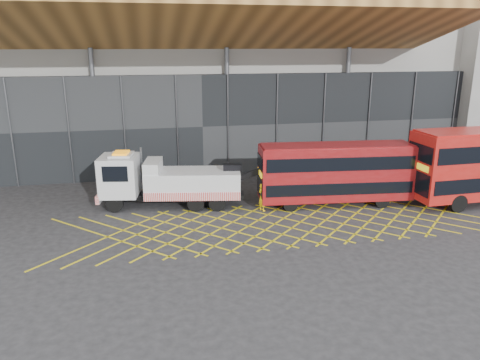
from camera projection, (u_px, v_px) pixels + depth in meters
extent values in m
plane|color=#252427|center=(194.00, 230.00, 26.80)|extent=(120.00, 120.00, 0.00)
cube|color=yellow|center=(108.00, 237.00, 25.88)|extent=(7.16, 7.16, 0.01)
cube|color=yellow|center=(108.00, 237.00, 25.88)|extent=(7.16, 7.16, 0.01)
cube|color=yellow|center=(137.00, 235.00, 26.19)|extent=(7.16, 7.16, 0.01)
cube|color=yellow|center=(137.00, 235.00, 26.19)|extent=(7.16, 7.16, 0.01)
cube|color=yellow|center=(166.00, 232.00, 26.49)|extent=(7.16, 7.16, 0.01)
cube|color=yellow|center=(166.00, 232.00, 26.49)|extent=(7.16, 7.16, 0.01)
cube|color=yellow|center=(194.00, 230.00, 26.80)|extent=(7.16, 7.16, 0.01)
cube|color=yellow|center=(194.00, 230.00, 26.80)|extent=(7.16, 7.16, 0.01)
cube|color=yellow|center=(222.00, 228.00, 27.11)|extent=(7.16, 7.16, 0.01)
cube|color=yellow|center=(222.00, 228.00, 27.11)|extent=(7.16, 7.16, 0.01)
cube|color=yellow|center=(248.00, 226.00, 27.41)|extent=(7.16, 7.16, 0.01)
cube|color=yellow|center=(248.00, 226.00, 27.41)|extent=(7.16, 7.16, 0.01)
cube|color=yellow|center=(275.00, 224.00, 27.72)|extent=(7.16, 7.16, 0.01)
cube|color=yellow|center=(275.00, 224.00, 27.72)|extent=(7.16, 7.16, 0.01)
cube|color=yellow|center=(300.00, 222.00, 28.02)|extent=(7.16, 7.16, 0.01)
cube|color=yellow|center=(300.00, 222.00, 28.02)|extent=(7.16, 7.16, 0.01)
cube|color=yellow|center=(326.00, 220.00, 28.33)|extent=(7.16, 7.16, 0.01)
cube|color=yellow|center=(326.00, 220.00, 28.33)|extent=(7.16, 7.16, 0.01)
cube|color=yellow|center=(350.00, 218.00, 28.64)|extent=(7.16, 7.16, 0.01)
cube|color=yellow|center=(350.00, 218.00, 28.64)|extent=(7.16, 7.16, 0.01)
cube|color=yellow|center=(374.00, 216.00, 28.94)|extent=(7.16, 7.16, 0.01)
cube|color=yellow|center=(374.00, 216.00, 28.94)|extent=(7.16, 7.16, 0.01)
cube|color=yellow|center=(398.00, 214.00, 29.25)|extent=(7.16, 7.16, 0.01)
cube|color=yellow|center=(398.00, 214.00, 29.25)|extent=(7.16, 7.16, 0.01)
cube|color=yellow|center=(421.00, 213.00, 29.56)|extent=(7.16, 7.16, 0.01)
cube|color=yellow|center=(421.00, 213.00, 29.56)|extent=(7.16, 7.16, 0.01)
cube|color=yellow|center=(444.00, 211.00, 29.86)|extent=(7.16, 7.16, 0.01)
cube|color=yellow|center=(444.00, 211.00, 29.86)|extent=(7.16, 7.16, 0.01)
cube|color=gray|center=(191.00, 58.00, 42.52)|extent=(55.00, 14.00, 18.00)
cube|color=black|center=(202.00, 126.00, 37.06)|extent=(55.00, 0.80, 8.00)
cube|color=brown|center=(176.00, 25.00, 31.09)|extent=(40.00, 11.93, 4.07)
cylinder|color=#595B60|center=(96.00, 117.00, 35.06)|extent=(0.36, 0.36, 10.00)
cylinder|color=#595B60|center=(227.00, 113.00, 36.97)|extent=(0.36, 0.36, 10.00)
cylinder|color=#595B60|center=(345.00, 110.00, 38.89)|extent=(0.36, 0.36, 10.00)
cube|color=black|center=(173.00, 196.00, 30.62)|extent=(9.37, 2.53, 0.34)
cube|color=silver|center=(120.00, 176.00, 30.12)|extent=(2.74, 2.82, 2.56)
cube|color=black|center=(100.00, 169.00, 29.96)|extent=(0.41, 2.14, 1.08)
cube|color=red|center=(102.00, 195.00, 30.44)|extent=(0.67, 2.56, 0.54)
cube|color=orange|center=(121.00, 153.00, 29.70)|extent=(1.07, 1.31, 0.12)
cube|color=silver|center=(193.00, 182.00, 30.40)|extent=(6.42, 3.44, 1.57)
cube|color=red|center=(192.00, 197.00, 29.36)|extent=(6.02, 1.08, 0.54)
cube|color=silver|center=(153.00, 166.00, 30.01)|extent=(1.36, 2.49, 0.69)
cube|color=black|center=(232.00, 168.00, 30.22)|extent=(1.25, 0.68, 0.49)
cube|color=black|center=(247.00, 175.00, 30.39)|extent=(2.18, 0.70, 1.06)
cylinder|color=black|center=(115.00, 204.00, 29.57)|extent=(1.12, 0.52, 1.08)
cylinder|color=black|center=(122.00, 194.00, 31.55)|extent=(1.12, 0.52, 1.08)
cylinder|color=black|center=(217.00, 203.00, 29.77)|extent=(1.12, 0.52, 1.08)
cylinder|color=black|center=(218.00, 193.00, 31.75)|extent=(1.12, 0.52, 1.08)
cylinder|color=#595B60|center=(142.00, 163.00, 30.95)|extent=(0.14, 0.14, 2.16)
cube|color=maroon|center=(336.00, 172.00, 30.52)|extent=(10.13, 3.22, 3.51)
cube|color=black|center=(335.00, 184.00, 30.75)|extent=(9.74, 3.25, 0.77)
cube|color=black|center=(336.00, 160.00, 30.29)|extent=(9.74, 3.25, 0.86)
cube|color=black|center=(260.00, 186.00, 30.22)|extent=(0.25, 2.03, 1.18)
cube|color=black|center=(260.00, 162.00, 29.78)|extent=(0.25, 2.03, 0.86)
cube|color=yellow|center=(260.00, 173.00, 29.98)|extent=(0.21, 1.62, 0.32)
cube|color=maroon|center=(337.00, 145.00, 30.02)|extent=(9.92, 3.02, 0.11)
cylinder|color=black|center=(290.00, 204.00, 29.73)|extent=(0.96, 0.36, 0.94)
cylinder|color=black|center=(284.00, 194.00, 31.65)|extent=(0.96, 0.36, 0.94)
cylinder|color=black|center=(382.00, 201.00, 30.36)|extent=(0.96, 0.36, 0.94)
cylinder|color=black|center=(371.00, 191.00, 32.27)|extent=(0.96, 0.36, 0.94)
cube|color=black|center=(417.00, 182.00, 29.91)|extent=(0.14, 2.48, 1.44)
cube|color=black|center=(420.00, 152.00, 29.36)|extent=(0.14, 2.48, 1.05)
cube|color=yellow|center=(419.00, 166.00, 29.61)|extent=(0.13, 1.98, 0.39)
cylinder|color=black|center=(458.00, 203.00, 29.56)|extent=(1.16, 0.37, 1.15)
cylinder|color=black|center=(434.00, 191.00, 31.92)|extent=(1.16, 0.37, 1.15)
imported|color=yellow|center=(262.00, 197.00, 29.71)|extent=(0.67, 0.79, 1.82)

